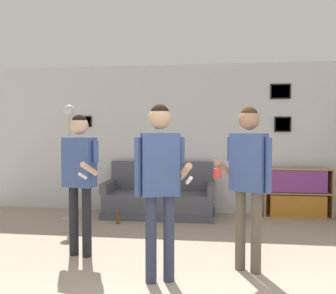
# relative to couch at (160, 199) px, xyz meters

# --- Properties ---
(wall_back) EXTENTS (8.06, 0.08, 2.70)m
(wall_back) POSITION_rel_couch_xyz_m (0.61, 0.41, 1.05)
(wall_back) COLOR silver
(wall_back) RESTS_ON ground_plane
(couch) EXTENTS (1.92, 0.80, 0.93)m
(couch) POSITION_rel_couch_xyz_m (0.00, 0.00, 0.00)
(couch) COLOR #4C4C56
(couch) RESTS_ON ground_plane
(bookshelf) EXTENTS (1.12, 0.30, 0.85)m
(bookshelf) POSITION_rel_couch_xyz_m (2.36, 0.19, 0.12)
(bookshelf) COLOR #A87F51
(bookshelf) RESTS_ON ground_plane
(floor_lamp) EXTENTS (0.28, 0.28, 1.93)m
(floor_lamp) POSITION_rel_couch_xyz_m (-1.44, -0.49, 1.01)
(floor_lamp) COLOR #ADA89E
(floor_lamp) RESTS_ON ground_plane
(person_player_foreground_left) EXTENTS (0.49, 0.52, 1.68)m
(person_player_foreground_left) POSITION_rel_couch_xyz_m (-0.62, -2.21, 0.73)
(person_player_foreground_left) COLOR black
(person_player_foreground_left) RESTS_ON ground_plane
(person_player_foreground_center) EXTENTS (0.58, 0.42, 1.75)m
(person_player_foreground_center) POSITION_rel_couch_xyz_m (0.44, -2.84, 0.78)
(person_player_foreground_center) COLOR #2D334C
(person_player_foreground_center) RESTS_ON ground_plane
(person_watcher_holding_cup) EXTENTS (0.59, 0.36, 1.74)m
(person_watcher_holding_cup) POSITION_rel_couch_xyz_m (1.32, -2.45, 0.78)
(person_watcher_holding_cup) COLOR brown
(person_watcher_holding_cup) RESTS_ON ground_plane
(bottle_on_floor) EXTENTS (0.07, 0.07, 0.24)m
(bottle_on_floor) POSITION_rel_couch_xyz_m (-0.58, -0.64, -0.21)
(bottle_on_floor) COLOR brown
(bottle_on_floor) RESTS_ON ground_plane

